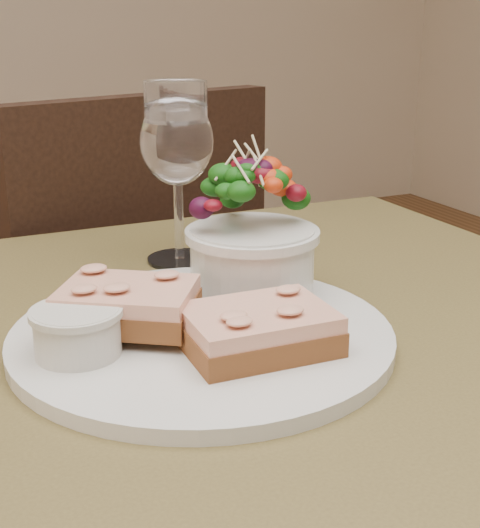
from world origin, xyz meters
name	(u,v)px	position (x,y,z in m)	size (l,w,h in m)	color
cafe_table	(237,464)	(0.00, 0.00, 0.65)	(0.80, 0.80, 0.75)	#4F4221
chair_far	(103,435)	(0.04, 0.66, 0.29)	(0.52, 0.52, 0.90)	black
dinner_plate	(202,335)	(-0.02, 0.03, 0.76)	(0.31, 0.31, 0.01)	silver
sandwich_front	(258,329)	(0.01, -0.02, 0.78)	(0.11, 0.08, 0.03)	#542D16
sandwich_back	(128,304)	(-0.07, 0.05, 0.78)	(0.13, 0.12, 0.03)	#542D16
ramekin	(77,329)	(-0.12, 0.02, 0.78)	(0.06, 0.06, 0.04)	beige
salad_bowl	(252,231)	(0.05, 0.08, 0.82)	(0.11, 0.11, 0.13)	silver
garnish	(106,299)	(-0.08, 0.11, 0.77)	(0.05, 0.04, 0.02)	#0A380A
wine_glass	(177,147)	(0.04, 0.23, 0.87)	(0.08, 0.08, 0.18)	white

